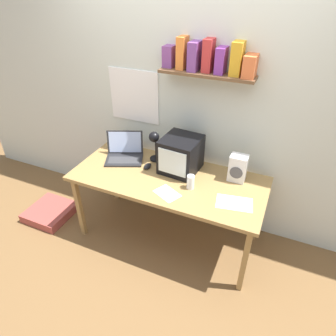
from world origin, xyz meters
TOP-DOWN VIEW (x-y plane):
  - ground_plane at (0.00, 0.00)m, footprint 12.00×12.00m
  - back_wall at (0.00, 0.48)m, footprint 5.60×0.24m
  - corner_desk at (0.00, 0.00)m, footprint 1.75×0.77m
  - crt_monitor at (0.05, 0.17)m, footprint 0.35×0.37m
  - laptop at (-0.53, 0.14)m, footprint 0.44×0.40m
  - desk_lamp at (-0.22, 0.19)m, footprint 0.12×0.17m
  - juice_glass at (0.24, -0.07)m, footprint 0.07×0.07m
  - space_heater at (0.57, 0.21)m, footprint 0.15×0.12m
  - computer_mouse at (-0.24, 0.07)m, footprint 0.06×0.11m
  - loose_paper_near_monitor at (0.63, -0.12)m, footprint 0.32×0.23m
  - loose_paper_near_laptop at (0.09, -0.22)m, footprint 0.25×0.22m
  - floor_cushion at (-1.32, -0.25)m, footprint 0.45×0.45m

SIDE VIEW (x-z plane):
  - ground_plane at x=0.00m, z-range 0.00..0.00m
  - floor_cushion at x=-1.32m, z-range 0.00..0.10m
  - corner_desk at x=0.00m, z-range 0.31..1.04m
  - loose_paper_near_monitor at x=0.63m, z-range 0.73..0.74m
  - loose_paper_near_laptop at x=0.09m, z-range 0.73..0.74m
  - computer_mouse at x=-0.24m, z-range 0.73..0.77m
  - juice_glass at x=0.24m, z-range 0.73..0.85m
  - laptop at x=-0.53m, z-range 0.67..0.92m
  - space_heater at x=0.57m, z-range 0.73..0.98m
  - crt_monitor at x=0.05m, z-range 0.73..1.06m
  - desk_lamp at x=-0.22m, z-range 0.79..1.12m
  - back_wall at x=0.00m, z-range 0.01..2.61m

